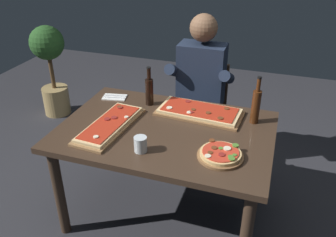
{
  "coord_description": "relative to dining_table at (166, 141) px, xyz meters",
  "views": [
    {
      "loc": [
        0.65,
        -1.9,
        1.93
      ],
      "look_at": [
        0.0,
        0.05,
        0.79
      ],
      "focal_mm": 37.66,
      "sensor_mm": 36.0,
      "label": 1
    }
  ],
  "objects": [
    {
      "name": "pizza_rectangular_front",
      "position": [
        0.16,
        0.27,
        0.12
      ],
      "size": [
        0.62,
        0.33,
        0.05
      ],
      "color": "brown",
      "rests_on": "dining_table"
    },
    {
      "name": "tumbler_near_camera",
      "position": [
        -0.06,
        -0.3,
        0.14
      ],
      "size": [
        0.08,
        0.08,
        0.1
      ],
      "color": "silver",
      "rests_on": "dining_table"
    },
    {
      "name": "dining_table",
      "position": [
        0.0,
        0.0,
        0.0
      ],
      "size": [
        1.4,
        0.96,
        0.74
      ],
      "color": "#3D2B1E",
      "rests_on": "ground_plane"
    },
    {
      "name": "oil_bottle_amber",
      "position": [
        -0.23,
        0.3,
        0.21
      ],
      "size": [
        0.06,
        0.06,
        0.3
      ],
      "color": "black",
      "rests_on": "dining_table"
    },
    {
      "name": "wine_bottle_dark",
      "position": [
        0.54,
        0.27,
        0.23
      ],
      "size": [
        0.06,
        0.06,
        0.33
      ],
      "color": "#47230F",
      "rests_on": "dining_table"
    },
    {
      "name": "diner_chair",
      "position": [
        0.05,
        0.86,
        -0.16
      ],
      "size": [
        0.44,
        0.44,
        0.87
      ],
      "color": "#3D2B1E",
      "rests_on": "ground_plane"
    },
    {
      "name": "pizza_rectangular_left",
      "position": [
        -0.36,
        -0.1,
        0.11
      ],
      "size": [
        0.28,
        0.61,
        0.05
      ],
      "color": "olive",
      "rests_on": "dining_table"
    },
    {
      "name": "seated_diner",
      "position": [
        0.05,
        0.74,
        0.1
      ],
      "size": [
        0.53,
        0.41,
        1.33
      ],
      "color": "#23232D",
      "rests_on": "ground_plane"
    },
    {
      "name": "pizza_round_far",
      "position": [
        0.41,
        -0.21,
        0.12
      ],
      "size": [
        0.27,
        0.27,
        0.05
      ],
      "color": "brown",
      "rests_on": "dining_table"
    },
    {
      "name": "potted_plant_corner",
      "position": [
        -1.71,
        1.13,
        -0.06
      ],
      "size": [
        0.36,
        0.36,
        1.01
      ],
      "color": "tan",
      "rests_on": "ground_plane"
    },
    {
      "name": "ground_plane",
      "position": [
        0.0,
        0.0,
        -0.64
      ],
      "size": [
        6.4,
        6.4,
        0.0
      ],
      "primitive_type": "plane",
      "color": "#2D2D33"
    },
    {
      "name": "napkin_cutlery_set",
      "position": [
        -0.53,
        0.32,
        0.1
      ],
      "size": [
        0.2,
        0.14,
        0.01
      ],
      "color": "white",
      "rests_on": "dining_table"
    }
  ]
}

